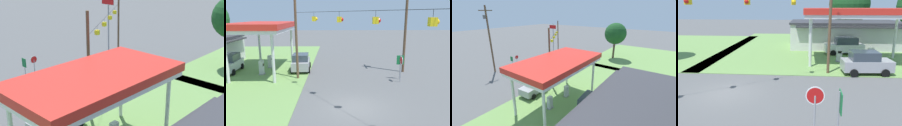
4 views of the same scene
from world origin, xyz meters
TOP-DOWN VIEW (x-y plane):
  - ground_plane at (0.00, 0.00)m, footprint 160.00×160.00m
  - gas_station_canopy at (10.32, 9.08)m, footprint 10.67×5.66m
  - car_at_pumps_front at (10.40, 5.12)m, footprint 4.26×2.33m
  - stop_sign_roadside at (5.71, -4.95)m, footprint 0.80×0.08m
  - stop_sign_overhead at (-5.30, -5.00)m, footprint 0.22×2.10m
  - route_sign at (6.71, -5.17)m, footprint 0.10×0.70m
  - signal_span_gantry at (0.00, -0.01)m, footprint 14.65×10.24m

SIDE VIEW (x-z plane):
  - ground_plane at x=0.00m, z-range 0.00..0.00m
  - car_at_pumps_front at x=10.40m, z-range 0.01..1.99m
  - route_sign at x=6.71m, z-range 0.51..2.91m
  - stop_sign_roadside at x=5.71m, z-range 0.56..3.06m
  - signal_span_gantry at x=0.00m, z-range 0.39..8.73m
  - gas_station_canopy at x=10.32m, z-range 2.22..7.69m
  - stop_sign_overhead at x=-5.30m, z-range 1.49..9.25m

